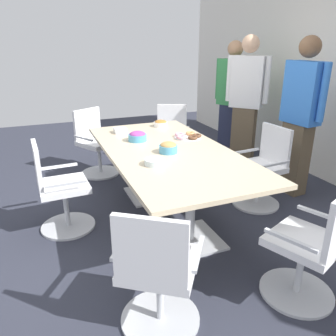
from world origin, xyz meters
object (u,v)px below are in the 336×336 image
person_standing_1 (246,100)px  snack_bowl_pretzels (161,123)px  office_chair_3 (158,276)px  conference_table (168,161)px  napkin_pile (120,130)px  office_chair_5 (262,171)px  office_chair_0 (172,140)px  plate_stack (155,162)px  person_standing_2 (300,115)px  office_chair_1 (96,146)px  snack_bowl_candy_mix (137,136)px  snack_bowl_cookies (168,147)px  office_chair_2 (59,192)px  office_chair_4 (311,251)px  person_standing_0 (232,99)px  donut_platter (188,136)px

person_standing_1 → snack_bowl_pretzels: bearing=52.6°
office_chair_3 → conference_table: bearing=100.5°
office_chair_3 → person_standing_1: size_ratio=0.49×
napkin_pile → office_chair_5: bearing=54.7°
office_chair_0 → plate_stack: 2.01m
person_standing_2 → napkin_pile: bearing=60.9°
office_chair_1 → person_standing_2: bearing=114.6°
plate_stack → snack_bowl_candy_mix: bearing=174.1°
plate_stack → person_standing_2: bearing=100.3°
snack_bowl_cookies → snack_bowl_candy_mix: (-0.51, -0.16, -0.00)m
snack_bowl_candy_mix → office_chair_0: bearing=140.0°
office_chair_0 → snack_bowl_pretzels: size_ratio=5.09×
office_chair_1 → snack_bowl_cookies: 1.73m
napkin_pile → person_standing_2: bearing=66.5°
napkin_pile → office_chair_3: bearing=-8.9°
office_chair_2 → snack_bowl_cookies: (0.23, 1.07, 0.40)m
office_chair_2 → office_chair_4: size_ratio=1.00×
office_chair_0 → office_chair_4: 2.95m
office_chair_3 → napkin_pile: (-2.23, 0.35, 0.37)m
person_standing_1 → person_standing_2: 1.04m
person_standing_0 → napkin_pile: (0.60, -1.94, -0.16)m
office_chair_3 → office_chair_5: bearing=70.9°
conference_table → person_standing_0: person_standing_0 is taller
person_standing_1 → napkin_pile: person_standing_1 is taller
office_chair_4 → office_chair_5: (-1.41, 0.64, 0.00)m
office_chair_0 → office_chair_5: same height
office_chair_4 → snack_bowl_candy_mix: bearing=86.1°
snack_bowl_pretzels → snack_bowl_candy_mix: (0.52, -0.47, 0.01)m
conference_table → person_standing_1: person_standing_1 is taller
person_standing_2 → office_chair_4: bearing=136.3°
office_chair_0 → office_chair_5: bearing=131.2°
donut_platter → office_chair_4: bearing=2.7°
person_standing_0 → donut_platter: size_ratio=5.84×
snack_bowl_pretzels → plate_stack: snack_bowl_pretzels is taller
conference_table → person_standing_1: size_ratio=1.28×
person_standing_0 → napkin_pile: size_ratio=12.53×
snack_bowl_pretzels → napkin_pile: 0.58m
office_chair_4 → plate_stack: size_ratio=4.92×
person_standing_0 → plate_stack: size_ratio=9.72×
office_chair_3 → office_chair_5: 2.14m
donut_platter → office_chair_2: bearing=-83.0°
office_chair_0 → office_chair_4: size_ratio=1.00×
office_chair_1 → donut_platter: size_ratio=2.96×
conference_table → office_chair_3: (1.40, -0.63, -0.22)m
office_chair_4 → napkin_pile: bearing=85.1°
office_chair_2 → person_standing_2: 2.83m
office_chair_4 → person_standing_1: (-2.57, 1.16, 0.58)m
office_chair_0 → person_standing_1: size_ratio=0.49×
office_chair_4 → person_standing_0: person_standing_0 is taller
plate_stack → napkin_pile: napkin_pile is taller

